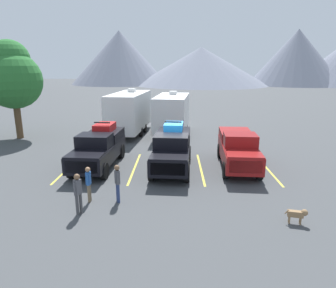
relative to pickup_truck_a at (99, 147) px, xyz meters
The scene contains 16 objects.
ground_plane 4.24m from the pickup_truck_a, ahead, with size 240.00×240.00×0.00m, color #3F4244.
pickup_truck_a is the anchor object (origin of this frame).
pickup_truck_b 4.33m from the pickup_truck_a, ahead, with size 2.40×5.52×2.64m.
pickup_truck_c 8.18m from the pickup_truck_a, ahead, with size 2.32×5.68×2.13m.
lot_stripe_a 2.13m from the pickup_truck_a, 168.76° to the right, with size 0.12×5.50×0.01m, color gold.
lot_stripe_b 2.44m from the pickup_truck_a, ahead, with size 0.12×5.50×0.01m, color gold.
lot_stripe_c 6.12m from the pickup_truck_a, ahead, with size 0.12×5.50×0.01m, color gold.
lot_stripe_d 9.95m from the pickup_truck_a, ahead, with size 0.12×5.50×0.01m, color gold.
camper_trailer_a 8.73m from the pickup_truck_a, 86.52° to the left, with size 3.21×8.17×3.86m.
camper_trailer_b 9.49m from the pickup_truck_a, 63.66° to the left, with size 3.16×7.34×3.67m.
person_a 4.96m from the pickup_truck_a, 81.46° to the right, with size 0.22×0.35×1.60m.
person_b 5.30m from the pickup_truck_a, 67.80° to the right, with size 0.28×0.36×1.71m.
person_c 6.09m from the pickup_truck_a, 83.95° to the right, with size 0.31×0.33×1.72m.
dog 11.34m from the pickup_truck_a, 35.91° to the right, with size 0.81×0.36×0.62m.
tree_a 11.62m from the pickup_truck_a, 140.29° to the left, with size 4.48×4.48×7.82m.
mountain_ridge 79.45m from the pickup_truck_a, 90.84° to the left, with size 157.13×42.16×17.93m.
Camera 1 is at (0.44, -17.46, 5.83)m, focal length 32.20 mm.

